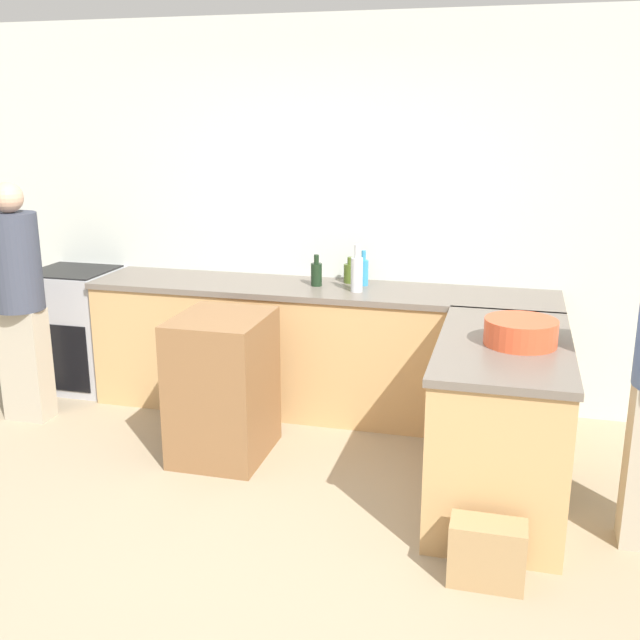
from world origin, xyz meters
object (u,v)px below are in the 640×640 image
object	(u,v)px
paper_bag	(487,553)
island_table	(223,386)
person_by_range	(18,295)
olive_oil_bottle	(350,273)
dish_soap_bottle	(363,272)
mixing_bowl	(521,332)
wine_bottle_dark	(316,273)
range_oven	(77,329)
vinegar_bottle_clear	(357,273)

from	to	relation	value
paper_bag	island_table	bearing A→B (deg)	149.79
person_by_range	olive_oil_bottle	bearing A→B (deg)	21.73
dish_soap_bottle	olive_oil_bottle	world-z (taller)	dish_soap_bottle
island_table	mixing_bowl	bearing A→B (deg)	-5.74
island_table	dish_soap_bottle	size ratio (longest dim) A/B	3.64
island_table	wine_bottle_dark	xyz separation A→B (m)	(0.36, 0.87, 0.54)
paper_bag	wine_bottle_dark	bearing A→B (deg)	125.04
range_oven	person_by_range	bearing A→B (deg)	-88.59
island_table	olive_oil_bottle	xyz separation A→B (m)	(0.56, 1.02, 0.53)
island_table	person_by_range	size ratio (longest dim) A/B	0.55
wine_bottle_dark	vinegar_bottle_clear	distance (m)	0.32
olive_oil_bottle	mixing_bowl	bearing A→B (deg)	-45.85
range_oven	olive_oil_bottle	world-z (taller)	olive_oil_bottle
paper_bag	range_oven	bearing A→B (deg)	150.32
island_table	dish_soap_bottle	bearing A→B (deg)	55.14
wine_bottle_dark	paper_bag	xyz separation A→B (m)	(1.28, -1.82, -0.84)
mixing_bowl	wine_bottle_dark	world-z (taller)	wine_bottle_dark
island_table	wine_bottle_dark	bearing A→B (deg)	67.55
range_oven	dish_soap_bottle	world-z (taller)	dish_soap_bottle
wine_bottle_dark	person_by_range	distance (m)	2.00
island_table	mixing_bowl	size ratio (longest dim) A/B	2.38
mixing_bowl	olive_oil_bottle	size ratio (longest dim) A/B	2.06
mixing_bowl	vinegar_bottle_clear	world-z (taller)	vinegar_bottle_clear
wine_bottle_dark	paper_bag	size ratio (longest dim) A/B	0.64
range_oven	vinegar_bottle_clear	bearing A→B (deg)	-2.32
mixing_bowl	dish_soap_bottle	world-z (taller)	dish_soap_bottle
mixing_bowl	olive_oil_bottle	world-z (taller)	olive_oil_bottle
dish_soap_bottle	olive_oil_bottle	size ratio (longest dim) A/B	1.35
olive_oil_bottle	dish_soap_bottle	bearing A→B (deg)	-30.01
range_oven	wine_bottle_dark	xyz separation A→B (m)	(1.90, 0.01, 0.53)
olive_oil_bottle	paper_bag	size ratio (longest dim) A/B	0.53
wine_bottle_dark	person_by_range	world-z (taller)	person_by_range
range_oven	vinegar_bottle_clear	size ratio (longest dim) A/B	2.89
mixing_bowl	range_oven	bearing A→B (deg)	162.47
dish_soap_bottle	mixing_bowl	bearing A→B (deg)	-47.10
wine_bottle_dark	olive_oil_bottle	distance (m)	0.26
wine_bottle_dark	person_by_range	bearing A→B (deg)	-160.23
vinegar_bottle_clear	wine_bottle_dark	bearing A→B (deg)	161.79
dish_soap_bottle	vinegar_bottle_clear	xyz separation A→B (m)	(-0.01, -0.19, 0.03)
dish_soap_bottle	olive_oil_bottle	bearing A→B (deg)	149.99
mixing_bowl	paper_bag	xyz separation A→B (m)	(-0.09, -0.78, -0.82)
dish_soap_bottle	paper_bag	distance (m)	2.31
range_oven	island_table	size ratio (longest dim) A/B	1.03
island_table	paper_bag	size ratio (longest dim) A/B	2.62
mixing_bowl	person_by_range	xyz separation A→B (m)	(-3.25, 0.37, -0.09)
mixing_bowl	olive_oil_bottle	bearing A→B (deg)	134.15
island_table	vinegar_bottle_clear	world-z (taller)	vinegar_bottle_clear
mixing_bowl	paper_bag	world-z (taller)	mixing_bowl
vinegar_bottle_clear	range_oven	bearing A→B (deg)	177.68
person_by_range	paper_bag	xyz separation A→B (m)	(3.16, -1.15, -0.73)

